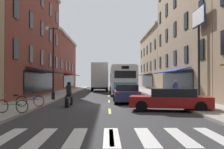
% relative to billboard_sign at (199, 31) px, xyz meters
% --- Properties ---
extents(ground_plane, '(34.80, 80.00, 0.10)m').
position_rel_billboard_sign_xyz_m(ground_plane, '(-7.05, -1.72, -5.66)').
color(ground_plane, '#333335').
extents(lane_centre_dashes, '(0.14, 73.90, 0.01)m').
position_rel_billboard_sign_xyz_m(lane_centre_dashes, '(-7.05, -1.97, -5.61)').
color(lane_centre_dashes, '#DBCC4C').
rests_on(lane_centre_dashes, ground).
extents(crosswalk_near, '(7.10, 2.80, 0.01)m').
position_rel_billboard_sign_xyz_m(crosswalk_near, '(-7.05, -11.72, -5.61)').
color(crosswalk_near, silver).
rests_on(crosswalk_near, ground).
extents(sidewalk_left, '(3.00, 80.00, 0.14)m').
position_rel_billboard_sign_xyz_m(sidewalk_left, '(-12.95, -1.72, -5.54)').
color(sidewalk_left, '#A39E93').
rests_on(sidewalk_left, ground).
extents(sidewalk_right, '(3.00, 80.00, 0.14)m').
position_rel_billboard_sign_xyz_m(sidewalk_right, '(-1.15, -1.72, -5.54)').
color(sidewalk_right, '#A39E93').
rests_on(sidewalk_right, ground).
extents(billboard_sign, '(0.40, 2.66, 7.28)m').
position_rel_billboard_sign_xyz_m(billboard_sign, '(0.00, 0.00, 0.00)').
color(billboard_sign, black).
rests_on(billboard_sign, sidewalk_right).
extents(transit_bus, '(2.69, 11.14, 3.30)m').
position_rel_billboard_sign_xyz_m(transit_bus, '(-5.53, 9.69, -3.88)').
color(transit_bus, white).
rests_on(transit_bus, ground).
extents(box_truck, '(2.63, 7.17, 4.19)m').
position_rel_billboard_sign_xyz_m(box_truck, '(-8.38, 18.93, -3.49)').
color(box_truck, white).
rests_on(box_truck, ground).
extents(sedan_near, '(4.79, 2.58, 1.29)m').
position_rel_billboard_sign_xyz_m(sedan_near, '(-3.55, -5.23, -4.95)').
color(sedan_near, maroon).
rests_on(sedan_near, ground).
extents(sedan_mid, '(1.93, 4.37, 1.42)m').
position_rel_billboard_sign_xyz_m(sedan_mid, '(-5.75, -0.16, -4.89)').
color(sedan_mid, navy).
rests_on(sedan_mid, ground).
extents(motorcycle_rider, '(0.62, 2.07, 1.66)m').
position_rel_billboard_sign_xyz_m(motorcycle_rider, '(-9.75, -2.73, -4.90)').
color(motorcycle_rider, black).
rests_on(motorcycle_rider, ground).
extents(bicycle_near, '(1.71, 0.48, 0.91)m').
position_rel_billboard_sign_xyz_m(bicycle_near, '(-11.94, -4.01, -5.11)').
color(bicycle_near, black).
rests_on(bicycle_near, sidewalk_left).
extents(bicycle_mid, '(1.70, 0.48, 0.91)m').
position_rel_billboard_sign_xyz_m(bicycle_mid, '(-11.93, -7.01, -5.11)').
color(bicycle_mid, black).
rests_on(bicycle_mid, sidewalk_left).
extents(pedestrian_near, '(0.49, 0.51, 1.65)m').
position_rel_billboard_sign_xyz_m(pedestrian_near, '(-1.89, -0.22, -4.60)').
color(pedestrian_near, '#4C4C51').
rests_on(pedestrian_near, sidewalk_right).
extents(street_lamp_twin, '(1.42, 0.32, 6.06)m').
position_rel_billboard_sign_xyz_m(street_lamp_twin, '(-11.69, 1.41, -2.14)').
color(street_lamp_twin, black).
rests_on(street_lamp_twin, sidewalk_left).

